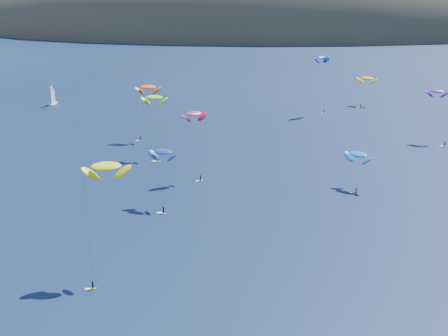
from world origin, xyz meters
TOP-DOWN VIEW (x-y plane):
  - island at (39.40, 562.36)m, footprint 730.00×300.00m
  - sailboat at (-87.07, 197.13)m, footprint 7.81×6.78m
  - kitesurfer_1 at (-35.71, 143.24)m, footprint 9.13×7.77m
  - kitesurfer_2 at (-28.88, 40.87)m, footprint 9.90×13.20m
  - kitesurfer_3 at (-30.53, 122.30)m, footprint 8.43×10.84m
  - kitesurfer_4 at (31.02, 186.86)m, footprint 8.65×7.89m
  - kitesurfer_5 at (30.85, 92.39)m, footprint 8.89×11.30m
  - kitesurfer_6 at (67.10, 144.03)m, footprint 7.94×13.06m
  - kitesurfer_9 at (-15.73, 99.56)m, footprint 8.28×8.10m
  - kitesurfer_10 at (-22.46, 78.34)m, footprint 8.63×12.09m
  - kitesurfer_11 at (53.66, 202.62)m, footprint 9.49×12.55m

SIDE VIEW (x-z plane):
  - island at x=39.40m, z-range -115.74..94.26m
  - sailboat at x=-87.07m, z-range -4.03..5.78m
  - kitesurfer_5 at x=30.85m, z-range 3.48..15.16m
  - kitesurfer_11 at x=53.66m, z-range 4.69..18.93m
  - kitesurfer_10 at x=-22.46m, z-range 5.79..21.83m
  - kitesurfer_6 at x=67.10m, z-range 7.65..27.14m
  - kitesurfer_1 at x=-35.71m, z-range 8.01..28.99m
  - kitesurfer_9 at x=-15.73m, z-range 8.43..29.64m
  - kitesurfer_3 at x=-30.53m, z-range 8.32..29.75m
  - kitesurfer_2 at x=-28.88m, z-range 9.64..34.13m
  - kitesurfer_4 at x=31.02m, z-range 10.48..36.01m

